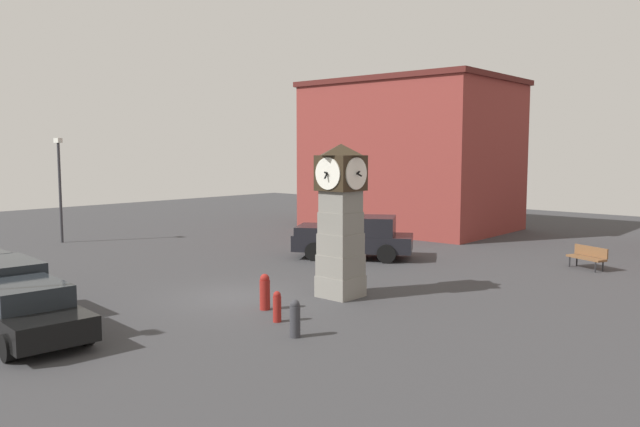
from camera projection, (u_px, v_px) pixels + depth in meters
ground_plane at (237, 297)px, 20.08m from camera, size 70.72×70.72×0.00m
clock_tower at (341, 218)px, 19.89m from camera, size 1.62×1.56×4.91m
bollard_near_tower at (295, 318)px, 15.71m from camera, size 0.27×0.27×0.97m
bollard_mid_row at (277, 306)px, 17.12m from camera, size 0.23×0.23×0.86m
bollard_far_row at (265, 292)px, 18.44m from camera, size 0.31×0.31×1.07m
car_near_tower at (6, 290)px, 17.40m from camera, size 4.59×2.25×1.62m
car_by_building at (28, 311)px, 15.44m from camera, size 4.24×2.28×1.41m
pickup_truck at (354, 237)px, 27.25m from camera, size 5.44×4.43×1.85m
bench at (588, 256)px, 24.77m from camera, size 1.68×1.11×0.90m
street_lamp_far_side at (60, 181)px, 31.69m from camera, size 0.50×0.24×5.33m
warehouse_blue_far at (411, 155)px, 37.40m from camera, size 11.63×8.90×8.79m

